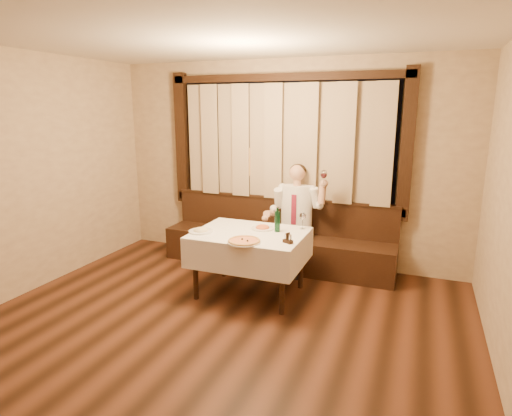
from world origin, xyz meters
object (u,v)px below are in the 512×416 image
at_px(pasta_cream, 201,229).
at_px(seated_man, 295,210).
at_px(pizza, 244,241).
at_px(cruet_caddy, 288,239).
at_px(dining_table, 250,241).
at_px(green_bottle, 277,221).
at_px(pasta_red, 263,226).
at_px(banquette, 278,243).

xyz_separation_m(pasta_cream, seated_man, (0.80, 1.13, 0.04)).
distance_m(pizza, cruet_caddy, 0.47).
xyz_separation_m(dining_table, cruet_caddy, (0.53, -0.22, 0.15)).
distance_m(pizza, green_bottle, 0.57).
bearing_deg(pizza, green_bottle, 69.14).
relative_size(pasta_red, pasta_cream, 0.95).
relative_size(pasta_red, cruet_caddy, 2.25).
height_order(pizza, cruet_caddy, cruet_caddy).
distance_m(cruet_caddy, seated_man, 1.19).
distance_m(pizza, pasta_cream, 0.65).
distance_m(green_bottle, cruet_caddy, 0.45).
bearing_deg(cruet_caddy, dining_table, -178.80).
height_order(pizza, seated_man, seated_man).
relative_size(banquette, green_bottle, 10.81).
height_order(pasta_cream, cruet_caddy, cruet_caddy).
bearing_deg(dining_table, cruet_caddy, -22.92).
height_order(pasta_red, green_bottle, green_bottle).
xyz_separation_m(pasta_red, pasta_cream, (-0.62, -0.37, 0.00)).
xyz_separation_m(banquette, pasta_cream, (-0.53, -1.22, 0.48)).
bearing_deg(dining_table, green_bottle, 26.09).
xyz_separation_m(banquette, green_bottle, (0.29, -0.88, 0.57)).
xyz_separation_m(pasta_red, green_bottle, (0.20, -0.04, 0.09)).
bearing_deg(seated_man, pasta_red, -103.52).
distance_m(dining_table, seated_man, 0.99).
distance_m(pasta_red, green_bottle, 0.22).
height_order(dining_table, green_bottle, green_bottle).
bearing_deg(dining_table, pasta_red, 62.39).
height_order(banquette, green_bottle, green_bottle).
xyz_separation_m(banquette, pizza, (0.09, -1.40, 0.46)).
bearing_deg(green_bottle, cruet_caddy, -56.52).
height_order(dining_table, pasta_red, pasta_red).
xyz_separation_m(pasta_red, seated_man, (0.18, 0.76, 0.04)).
bearing_deg(seated_man, pasta_cream, -125.43).
bearing_deg(cruet_caddy, green_bottle, 147.60).
distance_m(banquette, pizza, 1.48).
height_order(banquette, pizza, banquette).
relative_size(pasta_red, seated_man, 0.19).
xyz_separation_m(pasta_red, cruet_caddy, (0.44, -0.40, 0.00)).
relative_size(dining_table, pasta_red, 4.76).
bearing_deg(green_bottle, pizza, -110.86).
height_order(dining_table, cruet_caddy, cruet_caddy).
distance_m(pasta_cream, green_bottle, 0.89).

